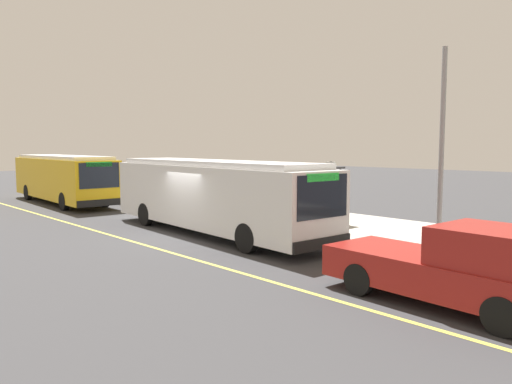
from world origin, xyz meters
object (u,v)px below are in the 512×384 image
object	(u,v)px
pickup_truck	(454,268)
waiting_bench	(312,211)
transit_bus_second	(63,177)
pedestrian_commuter	(273,200)
route_sign_post	(331,188)
transit_bus_main	(213,194)

from	to	relation	value
pickup_truck	waiting_bench	distance (m)	11.26
pickup_truck	transit_bus_second	bearing A→B (deg)	176.89
pickup_truck	waiting_bench	bearing A→B (deg)	146.69
pickup_truck	pedestrian_commuter	xyz separation A→B (m)	(-10.78, 5.12, 0.26)
pickup_truck	route_sign_post	bearing A→B (deg)	148.09
transit_bus_second	pickup_truck	size ratio (longest dim) A/B	2.12
pickup_truck	route_sign_post	world-z (taller)	route_sign_post
waiting_bench	pedestrian_commuter	world-z (taller)	pedestrian_commuter
pickup_truck	pedestrian_commuter	size ratio (longest dim) A/B	3.25
transit_bus_main	transit_bus_second	size ratio (longest dim) A/B	1.05
waiting_bench	pedestrian_commuter	xyz separation A→B (m)	(-1.37, -1.06, 0.48)
pickup_truck	route_sign_post	distance (m)	8.11
route_sign_post	pedestrian_commuter	world-z (taller)	route_sign_post
transit_bus_main	pickup_truck	bearing A→B (deg)	-8.80
pickup_truck	waiting_bench	world-z (taller)	pickup_truck
transit_bus_main	pedestrian_commuter	xyz separation A→B (m)	(-0.06, 3.46, -0.50)
waiting_bench	route_sign_post	distance (m)	3.50
transit_bus_second	waiting_bench	xyz separation A→B (m)	(16.01, 4.80, -0.98)
pickup_truck	waiting_bench	size ratio (longest dim) A/B	3.43
transit_bus_main	waiting_bench	distance (m)	4.81
pedestrian_commuter	route_sign_post	bearing A→B (deg)	-12.50
pickup_truck	pedestrian_commuter	distance (m)	11.94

